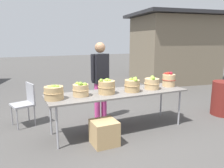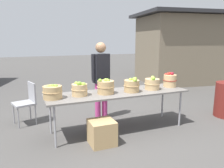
{
  "view_description": "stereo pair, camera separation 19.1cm",
  "coord_description": "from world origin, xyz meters",
  "px_view_note": "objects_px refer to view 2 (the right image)",
  "views": [
    {
      "loc": [
        -1.82,
        -3.64,
        1.73
      ],
      "look_at": [
        0.0,
        0.3,
        0.85
      ],
      "focal_mm": 35.47,
      "sensor_mm": 36.0,
      "label": 1
    },
    {
      "loc": [
        -1.64,
        -3.71,
        1.73
      ],
      "look_at": [
        0.0,
        0.3,
        0.85
      ],
      "focal_mm": 35.47,
      "sensor_mm": 36.0,
      "label": 2
    }
  ],
  "objects_px": {
    "apple_basket_green_1": "(80,89)",
    "apple_basket_red_0": "(170,80)",
    "produce_crate": "(102,132)",
    "apple_basket_green_3": "(132,85)",
    "apple_basket_green_0": "(53,92)",
    "apple_basket_green_2": "(106,87)",
    "folding_chair": "(27,100)",
    "market_table": "(118,94)",
    "vendor_adult": "(101,75)",
    "apple_basket_green_4": "(152,83)"
  },
  "relations": [
    {
      "from": "produce_crate",
      "to": "folding_chair",
      "type": "bearing_deg",
      "value": 127.13
    },
    {
      "from": "apple_basket_red_0",
      "to": "apple_basket_green_2",
      "type": "bearing_deg",
      "value": -177.98
    },
    {
      "from": "market_table",
      "to": "apple_basket_green_0",
      "type": "distance_m",
      "value": 1.21
    },
    {
      "from": "apple_basket_green_4",
      "to": "vendor_adult",
      "type": "distance_m",
      "value": 1.1
    },
    {
      "from": "apple_basket_red_0",
      "to": "vendor_adult",
      "type": "height_order",
      "value": "vendor_adult"
    },
    {
      "from": "apple_basket_red_0",
      "to": "folding_chair",
      "type": "height_order",
      "value": "apple_basket_red_0"
    },
    {
      "from": "produce_crate",
      "to": "apple_basket_green_3",
      "type": "bearing_deg",
      "value": 27.38
    },
    {
      "from": "produce_crate",
      "to": "vendor_adult",
      "type": "bearing_deg",
      "value": 70.88
    },
    {
      "from": "apple_basket_green_2",
      "to": "apple_basket_green_3",
      "type": "distance_m",
      "value": 0.51
    },
    {
      "from": "apple_basket_red_0",
      "to": "apple_basket_green_4",
      "type": "bearing_deg",
      "value": -171.23
    },
    {
      "from": "apple_basket_green_2",
      "to": "folding_chair",
      "type": "bearing_deg",
      "value": 142.79
    },
    {
      "from": "folding_chair",
      "to": "apple_basket_green_0",
      "type": "bearing_deg",
      "value": 5.5
    },
    {
      "from": "apple_basket_red_0",
      "to": "apple_basket_green_1",
      "type": "bearing_deg",
      "value": -179.52
    },
    {
      "from": "produce_crate",
      "to": "apple_basket_green_2",
      "type": "bearing_deg",
      "value": 61.52
    },
    {
      "from": "apple_basket_green_0",
      "to": "apple_basket_green_3",
      "type": "height_order",
      "value": "apple_basket_green_3"
    },
    {
      "from": "apple_basket_green_0",
      "to": "market_table",
      "type": "bearing_deg",
      "value": 0.38
    },
    {
      "from": "apple_basket_green_4",
      "to": "vendor_adult",
      "type": "relative_size",
      "value": 0.19
    },
    {
      "from": "apple_basket_green_0",
      "to": "vendor_adult",
      "type": "relative_size",
      "value": 0.2
    },
    {
      "from": "apple_basket_green_3",
      "to": "apple_basket_red_0",
      "type": "height_order",
      "value": "apple_basket_red_0"
    },
    {
      "from": "vendor_adult",
      "to": "apple_basket_green_2",
      "type": "bearing_deg",
      "value": 68.21
    },
    {
      "from": "apple_basket_green_2",
      "to": "produce_crate",
      "type": "xyz_separation_m",
      "value": [
        -0.24,
        -0.44,
        -0.67
      ]
    },
    {
      "from": "apple_basket_green_0",
      "to": "apple_basket_red_0",
      "type": "bearing_deg",
      "value": 1.04
    },
    {
      "from": "apple_basket_green_0",
      "to": "apple_basket_green_2",
      "type": "height_order",
      "value": "apple_basket_green_2"
    },
    {
      "from": "apple_basket_green_0",
      "to": "apple_basket_green_2",
      "type": "xyz_separation_m",
      "value": [
        0.95,
        -0.01,
        0.01
      ]
    },
    {
      "from": "market_table",
      "to": "apple_basket_green_3",
      "type": "bearing_deg",
      "value": -15.1
    },
    {
      "from": "vendor_adult",
      "to": "folding_chair",
      "type": "height_order",
      "value": "vendor_adult"
    },
    {
      "from": "apple_basket_green_0",
      "to": "produce_crate",
      "type": "xyz_separation_m",
      "value": [
        0.71,
        -0.45,
        -0.66
      ]
    },
    {
      "from": "apple_basket_green_0",
      "to": "vendor_adult",
      "type": "xyz_separation_m",
      "value": [
        1.11,
        0.69,
        0.12
      ]
    },
    {
      "from": "apple_basket_green_1",
      "to": "apple_basket_red_0",
      "type": "distance_m",
      "value": 1.93
    },
    {
      "from": "market_table",
      "to": "apple_basket_green_0",
      "type": "height_order",
      "value": "apple_basket_green_0"
    },
    {
      "from": "market_table",
      "to": "apple_basket_red_0",
      "type": "relative_size",
      "value": 8.6
    },
    {
      "from": "apple_basket_green_1",
      "to": "apple_basket_green_4",
      "type": "relative_size",
      "value": 0.95
    },
    {
      "from": "market_table",
      "to": "apple_basket_green_2",
      "type": "xyz_separation_m",
      "value": [
        -0.25,
        -0.02,
        0.17
      ]
    },
    {
      "from": "apple_basket_red_0",
      "to": "produce_crate",
      "type": "bearing_deg",
      "value": -163.79
    },
    {
      "from": "apple_basket_green_3",
      "to": "folding_chair",
      "type": "bearing_deg",
      "value": 149.9
    },
    {
      "from": "market_table",
      "to": "apple_basket_red_0",
      "type": "distance_m",
      "value": 1.21
    },
    {
      "from": "folding_chair",
      "to": "produce_crate",
      "type": "distance_m",
      "value": 1.86
    },
    {
      "from": "market_table",
      "to": "apple_basket_green_3",
      "type": "height_order",
      "value": "apple_basket_green_3"
    },
    {
      "from": "apple_basket_green_0",
      "to": "apple_basket_green_2",
      "type": "relative_size",
      "value": 1.03
    },
    {
      "from": "apple_basket_red_0",
      "to": "folding_chair",
      "type": "xyz_separation_m",
      "value": [
        -2.8,
        0.97,
        -0.38
      ]
    },
    {
      "from": "apple_basket_green_2",
      "to": "vendor_adult",
      "type": "relative_size",
      "value": 0.19
    },
    {
      "from": "apple_basket_green_0",
      "to": "vendor_adult",
      "type": "distance_m",
      "value": 1.31
    },
    {
      "from": "market_table",
      "to": "folding_chair",
      "type": "height_order",
      "value": "folding_chair"
    },
    {
      "from": "apple_basket_green_2",
      "to": "apple_basket_green_4",
      "type": "relative_size",
      "value": 1.05
    },
    {
      "from": "apple_basket_green_0",
      "to": "folding_chair",
      "type": "bearing_deg",
      "value": 111.3
    },
    {
      "from": "produce_crate",
      "to": "market_table",
      "type": "bearing_deg",
      "value": 42.79
    },
    {
      "from": "apple_basket_green_2",
      "to": "apple_basket_green_3",
      "type": "height_order",
      "value": "apple_basket_green_2"
    },
    {
      "from": "apple_basket_green_0",
      "to": "apple_basket_red_0",
      "type": "distance_m",
      "value": 2.4
    },
    {
      "from": "apple_basket_green_1",
      "to": "apple_basket_green_2",
      "type": "bearing_deg",
      "value": -4.18
    },
    {
      "from": "apple_basket_green_4",
      "to": "vendor_adult",
      "type": "bearing_deg",
      "value": 138.85
    }
  ]
}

